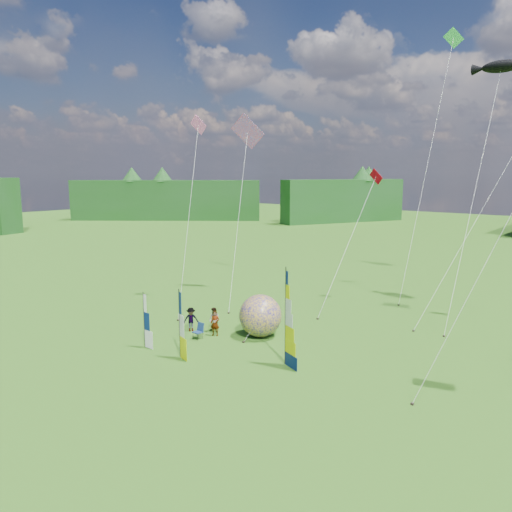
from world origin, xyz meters
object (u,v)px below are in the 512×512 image
Objects in this scene: feather_banner_main at (285,318)px; spectator_a at (215,323)px; camp_chair at (198,331)px; spectator_c at (191,319)px; spectator_d at (254,316)px; kite_whale at (476,177)px; side_banner_far at (144,321)px; bol_inflatable at (260,316)px; spectator_b at (214,320)px; side_banner_left at (180,325)px.

spectator_a is (-6.09, 1.00, -1.72)m from feather_banner_main.
spectator_c is at bearing 152.62° from camp_chair.
feather_banner_main is at bearing -177.28° from spectator_d.
kite_whale is (10.91, 15.65, 9.16)m from camp_chair.
side_banner_far is at bearing -126.06° from kite_whale.
kite_whale is at bearing -90.74° from spectator_d.
feather_banner_main is 4.86m from bol_inflatable.
spectator_b is at bearing 115.17° from spectator_a.
spectator_c reaches higher than camp_chair.
side_banner_left is at bearing -96.66° from spectator_a.
spectator_c is 1.66m from camp_chair.
bol_inflatable is 0.14× the size of kite_whale.
side_banner_far is at bearing -124.48° from bol_inflatable.
spectator_c is at bearing 167.78° from spectator_a.
kite_whale is (9.51, 12.01, 8.77)m from spectator_d.
spectator_b is at bearing 99.28° from camp_chair.
feather_banner_main is 5.77m from side_banner_left.
bol_inflatable is 3.90m from camp_chair.
feather_banner_main is 1.60× the size of side_banner_far.
feather_banner_main is 8.10m from spectator_c.
bol_inflatable is (-3.86, 2.69, -1.20)m from feather_banner_main.
bol_inflatable is at bearing 14.48° from spectator_a.
side_banner_left is 3.75× the size of camp_chair.
camp_chair is 21.16m from kite_whale.
feather_banner_main reaches higher than spectator_c.
spectator_a is at bearing -166.51° from feather_banner_main.
side_banner_left is 2.84m from side_banner_far.
spectator_b is 0.08× the size of kite_whale.
spectator_b is 1.49m from spectator_c.
side_banner_far is 2.05× the size of spectator_c.
kite_whale reaches higher than side_banner_far.
side_banner_left is at bearing -66.85° from spectator_b.
side_banner_left is 4.83m from spectator_b.
spectator_a is 1.83m from spectator_c.
spectator_d reaches higher than spectator_a.
spectator_c is at bearing -142.24° from spectator_b.
spectator_d is (2.84, 2.85, 0.12)m from spectator_c.
spectator_b reaches higher than spectator_c.
camp_chair is at bearing -127.50° from kite_whale.
side_banner_left reaches higher than spectator_c.
feather_banner_main is at bearing -34.86° from bol_inflatable.
bol_inflatable reaches higher than spectator_a.
feather_banner_main is at bearing -32.11° from spectator_a.
kite_whale is (9.44, 18.38, 7.81)m from side_banner_left.
spectator_a is 1.02× the size of spectator_b.
spectator_d is (-0.07, 6.37, -0.96)m from side_banner_left.
bol_inflatable is 2.84m from spectator_a.
spectator_c is 1.56× the size of camp_chair.
spectator_c is at bearing 82.75° from spectator_d.
bol_inflatable is at bearing -177.44° from spectator_d.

